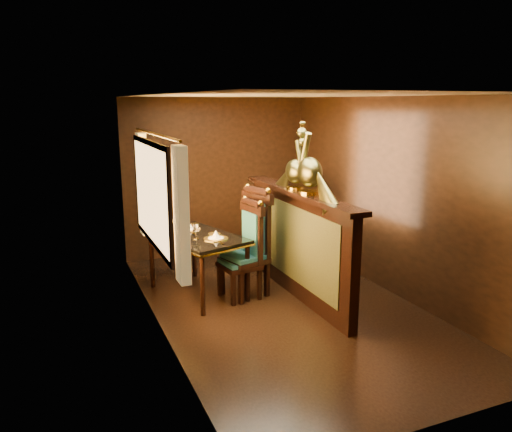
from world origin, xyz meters
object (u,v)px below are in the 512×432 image
object	(u,v)px
chair_left	(247,246)
peacock_left	(310,159)
dining_table	(197,241)
chair_right	(252,239)
peacock_right	(295,161)

from	to	relation	value
chair_left	peacock_left	size ratio (longest dim) A/B	1.50
dining_table	chair_left	bearing A→B (deg)	-46.71
chair_right	chair_left	bearing A→B (deg)	-159.97
chair_right	peacock_left	size ratio (longest dim) A/B	1.66
chair_left	peacock_right	bearing A→B (deg)	-17.75
dining_table	peacock_left	size ratio (longest dim) A/B	1.79
peacock_left	dining_table	bearing A→B (deg)	145.96
chair_right	peacock_left	distance (m)	1.29
chair_right	peacock_right	bearing A→B (deg)	-34.62
chair_right	peacock_left	bearing A→B (deg)	-62.68
dining_table	peacock_right	bearing A→B (deg)	-36.95
chair_left	peacock_left	distance (m)	1.36
chair_left	peacock_right	size ratio (longest dim) A/B	1.76
chair_left	dining_table	bearing A→B (deg)	142.31
dining_table	chair_left	world-z (taller)	chair_left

